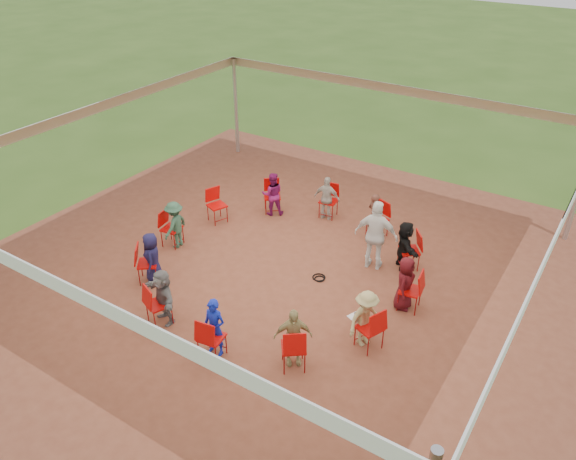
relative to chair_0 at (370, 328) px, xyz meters
The scene contains 29 objects.
ground 2.89m from the chair_0, 158.04° to the left, with size 80.00×80.00×0.00m, color #35561A.
dirt_patch 2.89m from the chair_0, 158.04° to the left, with size 13.00×13.00×0.00m, color brown.
tent 3.44m from the chair_0, 158.04° to the left, with size 10.33×10.33×3.00m.
chair_0 is the anchor object (origin of this frame).
chair_1 1.48m from the chair_0, 83.04° to the left, with size 0.42×0.44×0.90m, color #BE0705, non-canonical shape.
chair_2 2.86m from the chair_0, 98.04° to the left, with size 0.42×0.44×0.90m, color #BE0705, non-canonical shape.
chair_3 4.04m from the chair_0, 113.04° to the left, with size 0.42×0.44×0.90m, color #BE0705, non-canonical shape.
chair_4 4.95m from the chair_0, 128.04° to the left, with size 0.42×0.44×0.90m, color #BE0705, non-canonical shape.
chair_5 5.52m from the chair_0, 143.04° to the left, with size 0.42×0.44×0.90m, color #BE0705, non-canonical shape.
chair_6 5.71m from the chair_0, 158.04° to the left, with size 0.42×0.44×0.90m, color #BE0705, non-canonical shape.
chair_7 5.52m from the chair_0, behind, with size 0.42×0.44×0.90m, color #BE0705, non-canonical shape.
chair_8 4.95m from the chair_0, behind, with size 0.42×0.44×0.90m, color #BE0705, non-canonical shape.
chair_9 4.04m from the chair_0, 156.96° to the right, with size 0.42×0.44×0.90m, color #BE0705, non-canonical shape.
chair_10 2.86m from the chair_0, 141.96° to the right, with size 0.42×0.44×0.90m, color #BE0705, non-canonical shape.
chair_11 1.48m from the chair_0, 126.96° to the right, with size 0.42×0.44×0.90m, color #BE0705, non-canonical shape.
person_seated_0 0.18m from the chair_0, 158.04° to the left, with size 0.75×0.37×1.17m, color tan.
person_seated_1 1.46m from the chair_0, 87.62° to the left, with size 0.57×0.32×1.17m, color #450B11.
person_seated_2 2.80m from the chair_0, 100.17° to the left, with size 1.08×0.40×1.17m, color black.
person_seated_3 3.96m from the chair_0, 114.27° to the left, with size 0.43×0.28×1.17m, color #532D22.
person_seated_4 4.85m from the chair_0, 128.75° to the left, with size 0.68×0.35×1.17m, color #B8B1A3.
person_seated_5 5.40m from the chair_0, 143.37° to the left, with size 0.57×0.33×1.17m, color #7D1558.
person_seated_6 5.40m from the chair_0, behind, with size 0.75×0.37×1.17m, color #2C533C.
person_seated_7 4.85m from the chair_0, behind, with size 0.57×0.32×1.17m, color #161439.
person_seated_8 3.96m from the chair_0, 158.19° to the right, with size 1.08×0.40×1.17m, color slate.
person_seated_9 2.80m from the chair_0, 144.08° to the right, with size 0.43×0.28×1.17m, color #1020A6.
person_seated_10 1.46m from the chair_0, 131.53° to the right, with size 0.68×0.35×1.17m, color tan.
standing_person 2.67m from the chair_0, 113.39° to the left, with size 0.97×0.50×1.65m, color white.
cable_coil 2.34m from the chair_0, 143.38° to the left, with size 0.37×0.37×0.03m.
laptop 0.30m from the chair_0, 158.04° to the left, with size 0.38×0.41×0.23m.
Camera 1 is at (5.66, -8.45, 7.20)m, focal length 35.00 mm.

